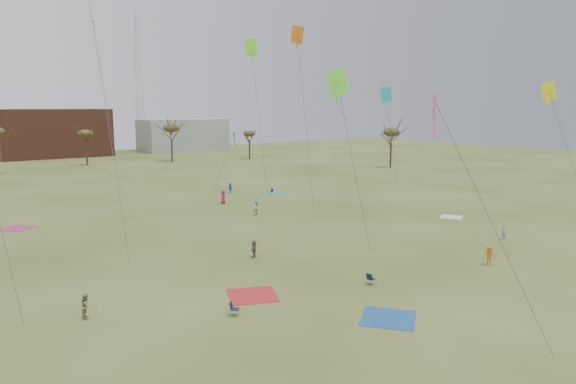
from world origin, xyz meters
TOP-DOWN VIEW (x-y plane):
  - ground at (0.00, 0.00)m, footprint 260.00×260.00m
  - spectator_fore_b at (-17.87, 8.23)m, footprint 0.85×0.92m
  - spectator_fore_c at (-2.75, 13.14)m, footprint 1.19×1.33m
  - flyer_mid_b at (11.41, 0.11)m, footprint 1.17×1.22m
  - flyer_mid_c at (19.85, 4.04)m, footprint 0.57×0.38m
  - spectator_mid_e at (6.92, 27.63)m, footprint 0.98×0.82m
  - flyer_far_b at (7.35, 36.42)m, footprint 1.01×1.05m
  - flyer_far_c at (12.51, 43.56)m, footprint 0.72×1.05m
  - blanket_red at (-7.75, 5.50)m, footprint 4.18×4.18m
  - blanket_blue at (-3.22, -2.62)m, footprint 4.42×4.42m
  - blanket_cream at (24.44, 13.33)m, footprint 3.29×3.29m
  - blanket_plum at (-17.07, 36.84)m, footprint 4.17×4.17m
  - blanket_olive at (17.70, 39.01)m, footprint 3.90×3.90m
  - camp_chair_left at (-10.48, 3.26)m, footprint 0.74×0.74m
  - camp_chair_center at (0.29, 2.35)m, footprint 0.64×0.61m
  - camp_chair_right at (16.48, 38.60)m, footprint 0.59×0.55m
  - kites_aloft at (-3.99, 28.17)m, footprint 70.63×64.97m
  - tree_line at (-2.85, 79.12)m, footprint 117.44×49.32m
  - building_brick at (5.00, 120.00)m, footprint 26.00×16.00m
  - building_grey at (40.00, 118.00)m, footprint 24.00×12.00m
  - radio_tower at (30.00, 125.00)m, footprint 1.51×1.72m

SIDE VIEW (x-z plane):
  - ground at x=0.00m, z-range 0.00..0.00m
  - blanket_red at x=-7.75m, z-range -0.01..0.02m
  - blanket_blue at x=-3.22m, z-range -0.01..0.02m
  - blanket_cream at x=24.44m, z-range -0.01..0.02m
  - blanket_plum at x=-17.07m, z-range -0.01..0.02m
  - blanket_olive at x=17.70m, z-range -0.01..0.02m
  - camp_chair_left at x=-10.48m, z-range -0.18..0.69m
  - camp_chair_center at x=0.29m, z-range -0.18..0.69m
  - camp_chair_right at x=16.48m, z-range -0.18..0.69m
  - spectator_fore_c at x=-2.75m, z-range 0.00..1.47m
  - flyer_far_c at x=12.51m, z-range 0.00..1.49m
  - spectator_fore_b at x=-17.87m, z-range 0.00..1.52m
  - flyer_mid_c at x=19.85m, z-range 0.00..1.55m
  - flyer_mid_b at x=11.41m, z-range 0.00..1.67m
  - spectator_mid_e at x=6.92m, z-range 0.00..1.80m
  - flyer_far_b at x=7.35m, z-range 0.00..1.82m
  - building_grey at x=40.00m, z-range 0.00..9.00m
  - building_brick at x=5.00m, z-range 0.00..12.00m
  - tree_line at x=-2.85m, z-range 2.63..11.54m
  - radio_tower at x=30.00m, z-range -1.29..39.71m
  - kites_aloft at x=-3.99m, z-range 7.02..31.67m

